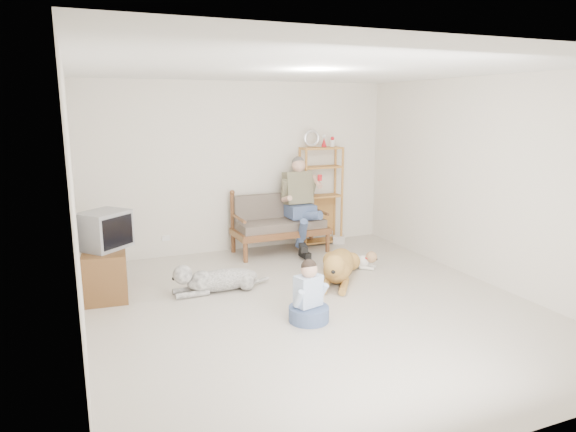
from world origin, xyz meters
name	(u,v)px	position (x,y,z in m)	size (l,w,h in m)	color
floor	(314,307)	(0.00, 0.00, 0.00)	(5.50, 5.50, 0.00)	beige
ceiling	(316,69)	(0.00, 0.00, 2.70)	(5.50, 5.50, 0.00)	white
wall_back	(241,167)	(0.00, 2.75, 1.35)	(5.00, 5.00, 0.00)	silver
wall_front	(501,260)	(0.00, -2.75, 1.35)	(5.00, 5.00, 0.00)	silver
wall_left	(75,211)	(-2.50, 0.00, 1.35)	(5.50, 5.50, 0.00)	silver
wall_right	(488,181)	(2.50, 0.00, 1.35)	(5.50, 5.50, 0.00)	silver
loveseat	(279,222)	(0.50, 2.37, 0.49)	(1.51, 0.73, 0.95)	brown
man	(302,210)	(0.81, 2.16, 0.70)	(0.58, 0.83, 1.34)	#4B6089
etagere	(321,195)	(1.33, 2.55, 0.85)	(0.73, 0.32, 1.94)	#BC7C3B
book_stack	(338,240)	(1.62, 2.43, 0.06)	(0.20, 0.15, 0.13)	silver
tv_stand	(105,272)	(-2.23, 1.36, 0.30)	(0.57, 0.94, 0.60)	brown
crt_tv	(104,230)	(-2.20, 1.36, 0.83)	(0.71, 0.70, 0.46)	gray
wall_outlet	(166,238)	(-1.25, 2.73, 0.30)	(0.12, 0.02, 0.08)	white
golden_retriever	(338,266)	(0.72, 0.75, 0.20)	(1.00, 1.42, 0.49)	#BF9242
shaggy_dog	(214,280)	(-0.95, 0.94, 0.16)	(1.36, 0.33, 0.40)	white
terrier	(359,260)	(1.25, 1.10, 0.11)	(0.55, 0.54, 0.27)	white
child	(309,299)	(-0.22, -0.34, 0.25)	(0.45, 0.45, 0.70)	#4B6089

